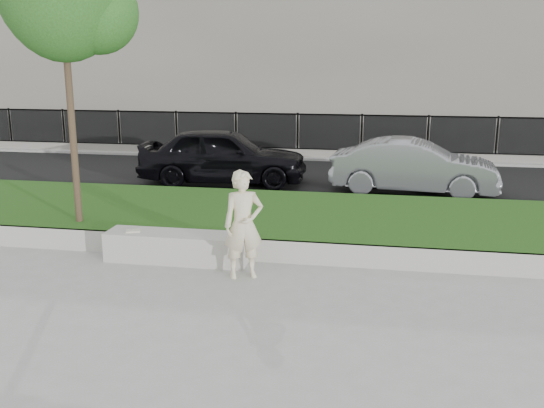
% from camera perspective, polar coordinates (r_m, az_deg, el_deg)
% --- Properties ---
extents(ground, '(90.00, 90.00, 0.00)m').
position_cam_1_polar(ground, '(9.75, -4.11, -7.25)').
color(ground, gray).
rests_on(ground, ground).
extents(grass_bank, '(34.00, 4.00, 0.40)m').
position_cam_1_polar(grass_bank, '(12.47, -0.69, -1.57)').
color(grass_bank, black).
rests_on(grass_bank, ground).
extents(grass_kerb, '(34.00, 0.08, 0.40)m').
position_cam_1_polar(grass_kerb, '(10.63, -2.72, -4.29)').
color(grass_kerb, '#9F9C95').
rests_on(grass_kerb, ground).
extents(street, '(34.00, 7.00, 0.04)m').
position_cam_1_polar(street, '(17.80, 2.73, 2.44)').
color(street, black).
rests_on(street, ground).
extents(far_pavement, '(34.00, 3.00, 0.12)m').
position_cam_1_polar(far_pavement, '(22.19, 4.31, 4.76)').
color(far_pavement, gray).
rests_on(far_pavement, ground).
extents(iron_fence, '(32.00, 0.30, 1.50)m').
position_cam_1_polar(iron_fence, '(21.14, 4.03, 5.64)').
color(iron_fence, slate).
rests_on(iron_fence, far_pavement).
extents(building_facade, '(34.00, 10.00, 10.00)m').
position_cam_1_polar(building_facade, '(28.94, 6.06, 16.59)').
color(building_facade, slate).
rests_on(building_facade, ground).
extents(stone_bench, '(2.49, 0.62, 0.51)m').
position_cam_1_polar(stone_bench, '(10.70, -8.93, -4.02)').
color(stone_bench, '#9F9C95').
rests_on(stone_bench, ground).
extents(man, '(0.75, 0.64, 1.75)m').
position_cam_1_polar(man, '(9.66, -2.71, -1.95)').
color(man, beige).
rests_on(man, ground).
extents(book, '(0.29, 0.25, 0.03)m').
position_cam_1_polar(book, '(10.85, -12.94, -2.48)').
color(book, beige).
rests_on(book, stone_bench).
extents(car_dark, '(4.77, 2.27, 1.57)m').
position_cam_1_polar(car_dark, '(16.88, -4.62, 4.59)').
color(car_dark, black).
rests_on(car_dark, street).
extents(car_silver, '(4.33, 1.81, 1.39)m').
position_cam_1_polar(car_silver, '(16.06, 13.22, 3.47)').
color(car_silver, gray).
rests_on(car_silver, street).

